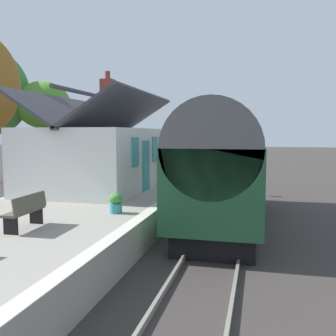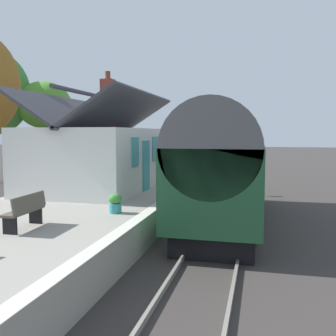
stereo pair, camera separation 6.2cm
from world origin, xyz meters
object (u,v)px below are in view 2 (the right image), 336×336
planter_corner_building (137,161)px  station_sign_board (199,152)px  planter_bench_right (115,203)px  station_building (99,156)px  lamp_post_platform (188,133)px  train (227,164)px  planter_edge_far (122,167)px  bench_by_lamp (178,160)px  planter_edge_near (120,164)px  tree_mid_background (44,105)px  bench_near_building (166,164)px  bench_platform_end (25,210)px

planter_corner_building → station_sign_board: station_sign_board is taller
planter_bench_right → planter_corner_building: bearing=16.1°
station_building → planter_corner_building: station_building is taller
lamp_post_platform → train: bearing=-157.2°
train → planter_edge_far: (7.67, 7.07, -0.96)m
train → bench_by_lamp: (11.88, 4.43, -0.77)m
planter_edge_near → tree_mid_background: tree_mid_background is taller
planter_edge_near → planter_edge_far: 0.86m
station_sign_board → planter_corner_building: bearing=67.0°
train → bench_by_lamp: train is taller
bench_near_building → planter_edge_near: 2.97m
planter_corner_building → station_sign_board: bearing=-113.0°
planter_edge_near → lamp_post_platform: bearing=-112.8°
station_building → lamp_post_platform: station_building is taller
planter_corner_building → planter_bench_right: size_ratio=1.14×
planter_corner_building → planter_edge_far: 4.47m
bench_platform_end → station_sign_board: station_sign_board is taller
bench_platform_end → station_sign_board: 16.18m
station_building → station_sign_board: size_ratio=4.82×
planter_bench_right → tree_mid_background: bearing=38.8°
planter_edge_near → station_building: bearing=-165.7°
planter_edge_near → lamp_post_platform: 5.60m
station_building → planter_bench_right: bearing=-151.2°
tree_mid_background → lamp_post_platform: bearing=-103.2°
train → planter_bench_right: bearing=141.1°
bench_near_building → station_building: bearing=172.4°
planter_corner_building → planter_edge_near: (-3.70, -0.07, 0.06)m
bench_platform_end → tree_mid_background: bearing=30.0°
lamp_post_platform → station_sign_board: (3.62, -0.06, -1.24)m
bench_platform_end → planter_edge_far: bearing=10.7°
bench_platform_end → planter_bench_right: bench_platform_end is taller
station_building → planter_edge_near: size_ratio=10.17×
bench_platform_end → planter_corner_building: bearing=9.6°
train → lamp_post_platform: size_ratio=2.96×
station_building → bench_platform_end: size_ratio=5.35×
bench_platform_end → planter_corner_building: 18.41m
bench_by_lamp → planter_edge_far: size_ratio=1.81×
train → bench_platform_end: 7.56m
station_building → planter_edge_near: bearing=14.3°
bench_platform_end → station_building: bearing=9.1°
bench_by_lamp → station_sign_board: 2.69m
bench_near_building → planter_edge_far: size_ratio=1.78×
planter_edge_far → train: bearing=-137.3°
planter_corner_building → planter_bench_right: 16.49m
planter_bench_right → planter_edge_far: planter_bench_right is taller
planter_bench_right → planter_edge_far: bearing=19.7°
bench_by_lamp → tree_mid_background: size_ratio=0.21×
bench_by_lamp → lamp_post_platform: bearing=-162.3°
bench_platform_end → lamp_post_platform: lamp_post_platform is taller
train → tree_mid_background: tree_mid_background is taller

